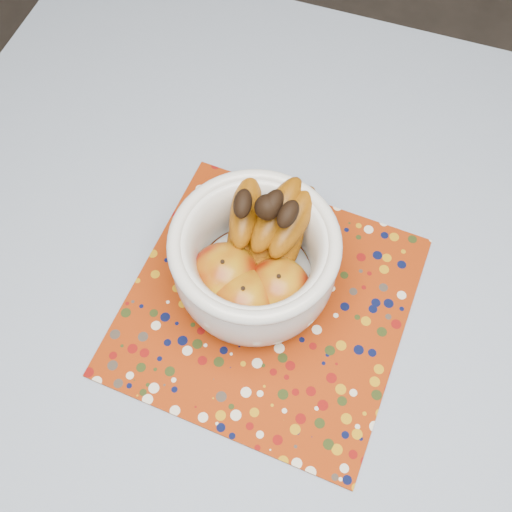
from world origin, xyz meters
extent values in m
plane|color=#2D2826|center=(0.00, 0.00, 0.00)|extent=(4.00, 4.00, 0.00)
cube|color=brown|center=(0.00, 0.00, 0.73)|extent=(1.20, 1.20, 0.04)
cylinder|color=brown|center=(-0.53, 0.53, 0.35)|extent=(0.06, 0.06, 0.71)
cube|color=slate|center=(0.00, 0.00, 0.76)|extent=(1.32, 1.32, 0.01)
cube|color=maroon|center=(-0.11, 0.11, 0.76)|extent=(0.36, 0.36, 0.00)
cylinder|color=silver|center=(-0.13, 0.13, 0.77)|extent=(0.10, 0.10, 0.01)
cylinder|color=silver|center=(-0.13, 0.13, 0.78)|extent=(0.15, 0.15, 0.01)
torus|color=silver|center=(-0.13, 0.13, 0.88)|extent=(0.20, 0.20, 0.02)
ellipsoid|color=#6C1104|center=(-0.16, 0.10, 0.82)|extent=(0.08, 0.08, 0.08)
ellipsoid|color=#6C1104|center=(-0.10, 0.11, 0.82)|extent=(0.08, 0.08, 0.07)
ellipsoid|color=#6C1104|center=(-0.13, 0.08, 0.82)|extent=(0.08, 0.08, 0.07)
sphere|color=black|center=(-0.13, 0.16, 0.90)|extent=(0.03, 0.03, 0.03)
camera|label=1|loc=(-0.03, -0.18, 1.47)|focal=42.00mm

